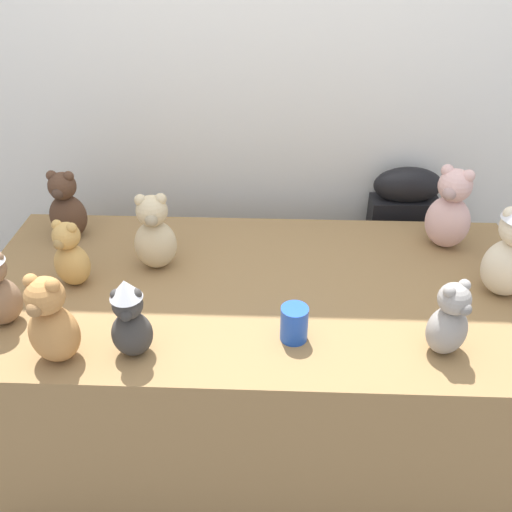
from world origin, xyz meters
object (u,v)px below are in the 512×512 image
at_px(teddy_bear_caramel, 51,322).
at_px(party_cup_blue, 294,324).
at_px(teddy_bear_cocoa, 66,207).
at_px(instrument_case, 395,263).
at_px(display_table, 256,369).
at_px(teddy_bear_sand, 154,234).
at_px(teddy_bear_blush, 450,211).
at_px(teddy_bear_honey, 70,256).
at_px(teddy_bear_ash, 449,321).
at_px(teddy_bear_charcoal, 130,319).

xyz_separation_m(teddy_bear_caramel, party_cup_blue, (0.65, 0.10, -0.07)).
bearing_deg(teddy_bear_cocoa, instrument_case, 15.74).
height_order(display_table, instrument_case, instrument_case).
relative_size(teddy_bear_caramel, teddy_bear_sand, 0.99).
relative_size(instrument_case, teddy_bear_cocoa, 3.47).
distance_m(instrument_case, teddy_bear_blush, 0.53).
distance_m(instrument_case, party_cup_blue, 1.03).
bearing_deg(teddy_bear_blush, display_table, -123.08).
height_order(teddy_bear_honey, teddy_bear_caramel, teddy_bear_caramel).
height_order(teddy_bear_ash, teddy_bear_charcoal, teddy_bear_charcoal).
height_order(teddy_bear_honey, teddy_bear_sand, teddy_bear_sand).
height_order(display_table, teddy_bear_cocoa, teddy_bear_cocoa).
distance_m(teddy_bear_blush, party_cup_blue, 0.78).
bearing_deg(teddy_bear_cocoa, teddy_bear_sand, -24.18).
distance_m(teddy_bear_honey, teddy_bear_ash, 1.18).
bearing_deg(teddy_bear_charcoal, teddy_bear_sand, 86.87).
xyz_separation_m(teddy_bear_honey, teddy_bear_ash, (1.14, -0.28, 0.00)).
height_order(teddy_bear_honey, teddy_bear_ash, same).
bearing_deg(teddy_bear_caramel, instrument_case, 54.86).
relative_size(instrument_case, teddy_bear_caramel, 3.35).
distance_m(teddy_bear_honey, teddy_bear_caramel, 0.36).
distance_m(teddy_bear_caramel, teddy_bear_sand, 0.50).
distance_m(teddy_bear_ash, teddy_bear_caramel, 1.08).
height_order(teddy_bear_cocoa, teddy_bear_caramel, teddy_bear_caramel).
distance_m(teddy_bear_cocoa, teddy_bear_charcoal, 0.73).
relative_size(teddy_bear_honey, teddy_bear_charcoal, 0.93).
xyz_separation_m(teddy_bear_cocoa, teddy_bear_sand, (0.36, -0.19, 0.01)).
distance_m(display_table, party_cup_blue, 0.52).
distance_m(teddy_bear_cocoa, teddy_bear_caramel, 0.68).
height_order(teddy_bear_caramel, party_cup_blue, teddy_bear_caramel).
bearing_deg(teddy_bear_ash, teddy_bear_sand, 124.21).
xyz_separation_m(instrument_case, teddy_bear_caramel, (-1.13, -0.94, 0.42)).
bearing_deg(teddy_bear_sand, teddy_bear_blush, 1.11).
xyz_separation_m(teddy_bear_honey, party_cup_blue, (0.72, -0.25, -0.05)).
bearing_deg(instrument_case, teddy_bear_caramel, -141.29).
height_order(teddy_bear_charcoal, party_cup_blue, teddy_bear_charcoal).
height_order(instrument_case, teddy_bear_caramel, teddy_bear_caramel).
bearing_deg(teddy_bear_charcoal, teddy_bear_cocoa, 115.99).
xyz_separation_m(teddy_bear_charcoal, teddy_bear_caramel, (-0.20, -0.03, 0.01)).
xyz_separation_m(teddy_bear_cocoa, teddy_bear_blush, (1.39, -0.01, 0.02)).
height_order(teddy_bear_honey, party_cup_blue, teddy_bear_honey).
relative_size(teddy_bear_charcoal, teddy_bear_caramel, 0.91).
bearing_deg(teddy_bear_charcoal, teddy_bear_blush, 25.95).
xyz_separation_m(teddy_bear_cocoa, party_cup_blue, (0.83, -0.55, -0.07)).
bearing_deg(display_table, instrument_case, 44.58).
bearing_deg(party_cup_blue, teddy_bear_caramel, -171.00).
distance_m(teddy_bear_honey, party_cup_blue, 0.76).
distance_m(teddy_bear_charcoal, party_cup_blue, 0.46).
bearing_deg(display_table, teddy_bear_ash, -27.80).
height_order(teddy_bear_charcoal, teddy_bear_caramel, teddy_bear_caramel).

